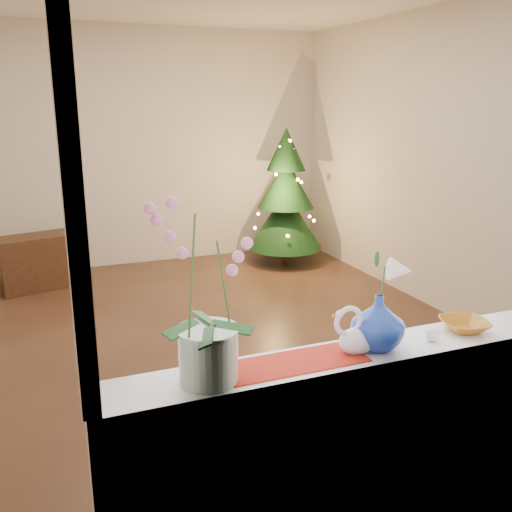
{
  "coord_description": "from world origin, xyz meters",
  "views": [
    {
      "loc": [
        -1.19,
        -4.17,
        1.9
      ],
      "look_at": [
        -0.09,
        -1.4,
        1.08
      ],
      "focal_mm": 40.0,
      "sensor_mm": 36.0,
      "label": 1
    }
  ],
  "objects_px": {
    "amber_dish": "(464,326)",
    "side_table": "(37,262)",
    "swan": "(359,330)",
    "xmas_tree": "(286,197)",
    "paperweight": "(432,334)",
    "orchid_pot": "(207,293)",
    "blue_vase": "(378,318)"
  },
  "relations": [
    {
      "from": "paperweight",
      "to": "swan",
      "type": "bearing_deg",
      "value": 177.16
    },
    {
      "from": "paperweight",
      "to": "xmas_tree",
      "type": "relative_size",
      "value": 0.04
    },
    {
      "from": "paperweight",
      "to": "blue_vase",
      "type": "bearing_deg",
      "value": 173.93
    },
    {
      "from": "paperweight",
      "to": "side_table",
      "type": "xyz_separation_m",
      "value": [
        -1.51,
        4.3,
        -0.67
      ]
    },
    {
      "from": "swan",
      "to": "blue_vase",
      "type": "height_order",
      "value": "blue_vase"
    },
    {
      "from": "paperweight",
      "to": "side_table",
      "type": "bearing_deg",
      "value": 109.35
    },
    {
      "from": "xmas_tree",
      "to": "amber_dish",
      "type": "bearing_deg",
      "value": -104.3
    },
    {
      "from": "swan",
      "to": "amber_dish",
      "type": "xyz_separation_m",
      "value": [
        0.55,
        0.02,
        -0.07
      ]
    },
    {
      "from": "swan",
      "to": "side_table",
      "type": "bearing_deg",
      "value": 94.84
    },
    {
      "from": "paperweight",
      "to": "amber_dish",
      "type": "distance_m",
      "value": 0.21
    },
    {
      "from": "side_table",
      "to": "swan",
      "type": "bearing_deg",
      "value": -88.82
    },
    {
      "from": "amber_dish",
      "to": "blue_vase",
      "type": "bearing_deg",
      "value": -178.36
    },
    {
      "from": "paperweight",
      "to": "amber_dish",
      "type": "height_order",
      "value": "paperweight"
    },
    {
      "from": "swan",
      "to": "paperweight",
      "type": "xyz_separation_m",
      "value": [
        0.35,
        -0.02,
        -0.06
      ]
    },
    {
      "from": "orchid_pot",
      "to": "amber_dish",
      "type": "relative_size",
      "value": 3.89
    },
    {
      "from": "blue_vase",
      "to": "paperweight",
      "type": "bearing_deg",
      "value": -6.07
    },
    {
      "from": "paperweight",
      "to": "xmas_tree",
      "type": "xyz_separation_m",
      "value": [
        1.28,
        4.25,
        -0.15
      ]
    },
    {
      "from": "xmas_tree",
      "to": "orchid_pot",
      "type": "bearing_deg",
      "value": -117.95
    },
    {
      "from": "orchid_pot",
      "to": "swan",
      "type": "bearing_deg",
      "value": 0.67
    },
    {
      "from": "xmas_tree",
      "to": "paperweight",
      "type": "bearing_deg",
      "value": -106.74
    },
    {
      "from": "amber_dish",
      "to": "orchid_pot",
      "type": "bearing_deg",
      "value": -178.54
    },
    {
      "from": "amber_dish",
      "to": "side_table",
      "type": "bearing_deg",
      "value": 111.92
    },
    {
      "from": "orchid_pot",
      "to": "side_table",
      "type": "distance_m",
      "value": 4.44
    },
    {
      "from": "swan",
      "to": "amber_dish",
      "type": "height_order",
      "value": "swan"
    },
    {
      "from": "orchid_pot",
      "to": "blue_vase",
      "type": "relative_size",
      "value": 2.58
    },
    {
      "from": "xmas_tree",
      "to": "swan",
      "type": "bearing_deg",
      "value": -111.03
    },
    {
      "from": "orchid_pot",
      "to": "blue_vase",
      "type": "bearing_deg",
      "value": 1.35
    },
    {
      "from": "orchid_pot",
      "to": "side_table",
      "type": "relative_size",
      "value": 0.9
    },
    {
      "from": "orchid_pot",
      "to": "side_table",
      "type": "xyz_separation_m",
      "value": [
        -0.54,
        4.29,
        -0.98
      ]
    },
    {
      "from": "blue_vase",
      "to": "amber_dish",
      "type": "relative_size",
      "value": 1.51
    },
    {
      "from": "paperweight",
      "to": "amber_dish",
      "type": "bearing_deg",
      "value": 11.09
    },
    {
      "from": "swan",
      "to": "paperweight",
      "type": "relative_size",
      "value": 3.59
    }
  ]
}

